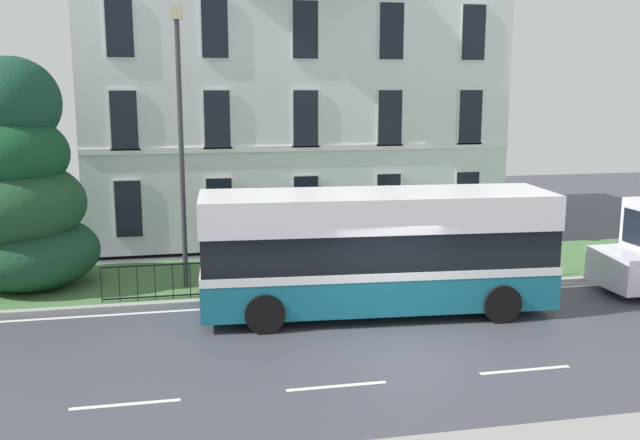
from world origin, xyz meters
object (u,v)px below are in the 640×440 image
evergreen_tree (18,192)px  single_decker_bus (377,250)px  georgian_townhouse (284,78)px  litter_bin (311,264)px  street_lamp_post (181,133)px

evergreen_tree → single_decker_bus: bearing=-23.5°
georgian_townhouse → litter_bin: (-0.67, -9.12, -5.42)m
evergreen_tree → litter_bin: size_ratio=6.04×
single_decker_bus → street_lamp_post: 6.33m
georgian_townhouse → street_lamp_post: (-4.27, -8.80, -1.58)m
georgian_townhouse → single_decker_bus: size_ratio=1.69×
single_decker_bus → litter_bin: bearing=117.3°
street_lamp_post → single_decker_bus: bearing=-32.4°
georgian_townhouse → litter_bin: bearing=-94.2°
evergreen_tree → litter_bin: bearing=-9.3°
street_lamp_post → litter_bin: 5.27m
evergreen_tree → georgian_townhouse: bearing=41.5°
evergreen_tree → street_lamp_post: street_lamp_post is taller
litter_bin → georgian_townhouse: bearing=85.8°
single_decker_bus → litter_bin: single_decker_bus is taller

